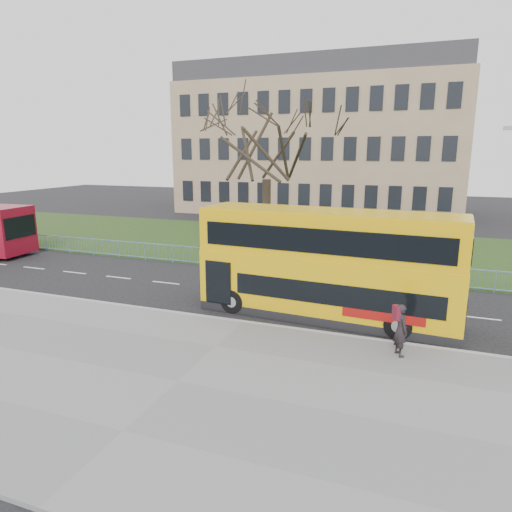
# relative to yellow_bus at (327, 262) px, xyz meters

# --- Properties ---
(ground) EXTENTS (120.00, 120.00, 0.00)m
(ground) POSITION_rel_yellow_bus_xyz_m (-2.92, -0.39, -2.36)
(ground) COLOR black
(ground) RESTS_ON ground
(pavement) EXTENTS (80.00, 10.50, 0.12)m
(pavement) POSITION_rel_yellow_bus_xyz_m (-2.92, -7.14, -2.30)
(pavement) COLOR slate
(pavement) RESTS_ON ground
(kerb) EXTENTS (80.00, 0.20, 0.14)m
(kerb) POSITION_rel_yellow_bus_xyz_m (-2.92, -1.94, -2.29)
(kerb) COLOR gray
(kerb) RESTS_ON ground
(grass_verge) EXTENTS (80.00, 15.40, 0.08)m
(grass_verge) POSITION_rel_yellow_bus_xyz_m (-2.92, 13.91, -2.32)
(grass_verge) COLOR #1F3312
(grass_verge) RESTS_ON ground
(guard_railing) EXTENTS (40.00, 0.12, 1.10)m
(guard_railing) POSITION_rel_yellow_bus_xyz_m (-2.92, 6.21, -1.81)
(guard_railing) COLOR #6797B8
(guard_railing) RESTS_ON ground
(bare_tree) EXTENTS (8.26, 8.26, 11.81)m
(bare_tree) POSITION_rel_yellow_bus_xyz_m (-5.92, 9.61, 3.62)
(bare_tree) COLOR black
(bare_tree) RESTS_ON grass_verge
(civic_building) EXTENTS (30.00, 15.00, 14.00)m
(civic_building) POSITION_rel_yellow_bus_xyz_m (-7.92, 34.61, 4.64)
(civic_building) COLOR #90745B
(civic_building) RESTS_ON ground
(yellow_bus) EXTENTS (10.65, 3.17, 4.41)m
(yellow_bus) POSITION_rel_yellow_bus_xyz_m (0.00, 0.00, 0.00)
(yellow_bus) COLOR #DAA709
(yellow_bus) RESTS_ON ground
(pedestrian) EXTENTS (0.70, 0.77, 1.78)m
(pedestrian) POSITION_rel_yellow_bus_xyz_m (3.12, -3.01, -1.35)
(pedestrian) COLOR black
(pedestrian) RESTS_ON pavement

